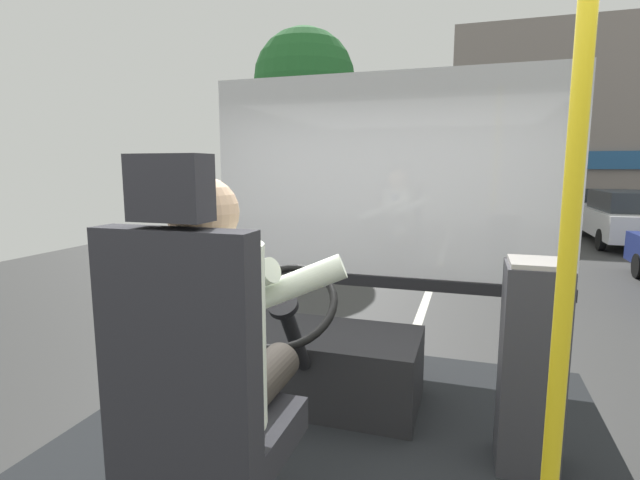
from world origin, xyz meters
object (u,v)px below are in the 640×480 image
(fare_box, at_px, (531,366))
(parked_car_silver, at_px, (566,197))
(steering_console, at_px, (319,363))
(bus_driver, at_px, (215,331))
(parked_car_black, at_px, (589,204))
(handrail_pole, at_px, (566,273))
(parked_car_white, at_px, (625,217))
(driver_seat, at_px, (200,405))

(fare_box, bearing_deg, parked_car_silver, 80.03)
(steering_console, bearing_deg, bus_driver, -90.00)
(steering_console, xyz_separation_m, parked_car_black, (4.91, 17.21, -0.25))
(handrail_pole, bearing_deg, parked_car_white, 74.31)
(fare_box, height_order, parked_car_silver, fare_box)
(fare_box, bearing_deg, parked_car_white, 73.46)
(parked_car_black, bearing_deg, driver_seat, -104.93)
(steering_console, relative_size, handrail_pole, 0.52)
(bus_driver, bearing_deg, parked_car_black, 74.99)
(parked_car_silver, bearing_deg, driver_seat, -102.06)
(parked_car_black, height_order, parked_car_silver, parked_car_black)
(bus_driver, relative_size, fare_box, 0.86)
(handrail_pole, xyz_separation_m, parked_car_white, (3.66, 13.03, -1.03))
(parked_car_silver, bearing_deg, fare_box, -99.97)
(driver_seat, height_order, handrail_pole, handrail_pole)
(handrail_pole, distance_m, fare_box, 1.06)
(driver_seat, height_order, bus_driver, driver_seat)
(driver_seat, bearing_deg, parked_car_white, 70.40)
(bus_driver, xyz_separation_m, fare_box, (1.05, 0.82, -0.32))
(parked_car_white, height_order, parked_car_black, parked_car_white)
(parked_car_black, distance_m, parked_car_silver, 4.96)
(bus_driver, bearing_deg, fare_box, 38.17)
(bus_driver, height_order, fare_box, bus_driver)
(parked_car_white, bearing_deg, steering_console, -111.42)
(driver_seat, xyz_separation_m, steering_console, (0.00, 1.21, -0.36))
(steering_console, distance_m, fare_box, 1.11)
(fare_box, xyz_separation_m, parked_car_black, (3.86, 17.50, -0.49))
(steering_console, distance_m, parked_car_black, 17.90)
(bus_driver, height_order, steering_console, bus_driver)
(steering_console, relative_size, parked_car_black, 0.26)
(bus_driver, height_order, parked_car_black, bus_driver)
(parked_car_white, xyz_separation_m, parked_car_black, (0.25, 5.34, -0.06))
(parked_car_white, bearing_deg, parked_car_black, 87.30)
(driver_seat, bearing_deg, bus_driver, 90.00)
(steering_console, height_order, fare_box, fare_box)
(driver_seat, distance_m, parked_car_black, 19.08)
(handrail_pole, relative_size, parked_car_black, 0.49)
(driver_seat, height_order, parked_car_silver, driver_seat)
(handrail_pole, distance_m, parked_car_silver, 23.69)
(steering_console, distance_m, handrail_pole, 1.74)
(fare_box, bearing_deg, steering_console, 164.92)
(steering_console, height_order, parked_car_white, steering_console)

